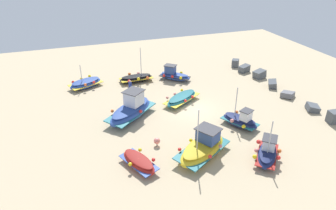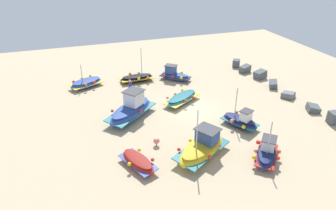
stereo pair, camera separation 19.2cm
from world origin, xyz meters
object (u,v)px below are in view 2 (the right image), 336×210
object	(u,v)px
fishing_boat_8	(86,83)
fishing_boat_4	(137,78)
fishing_boat_6	(267,153)
mooring_buoy_0	(156,141)
fishing_boat_7	(182,99)
fishing_boat_1	(240,121)
fishing_boat_2	(131,109)
person_walking	(131,86)
fishing_boat_3	(174,75)
fishing_boat_0	(203,148)
fishing_boat_5	(138,162)

from	to	relation	value
fishing_boat_8	fishing_boat_4	bearing A→B (deg)	-26.53
fishing_boat_6	mooring_buoy_0	world-z (taller)	fishing_boat_6
fishing_boat_7	fishing_boat_6	bearing A→B (deg)	-108.87
fishing_boat_1	fishing_boat_2	world-z (taller)	fishing_boat_1
fishing_boat_8	person_walking	bearing A→B (deg)	-63.42
fishing_boat_4	person_walking	world-z (taller)	fishing_boat_4
fishing_boat_1	mooring_buoy_0	distance (m)	7.57
fishing_boat_3	person_walking	distance (m)	6.04
fishing_boat_7	fishing_boat_3	bearing A→B (deg)	45.06
person_walking	fishing_boat_2	bearing A→B (deg)	-23.33
fishing_boat_0	fishing_boat_7	bearing A→B (deg)	47.61
fishing_boat_7	fishing_boat_8	size ratio (longest dim) A/B	1.11
fishing_boat_6	person_walking	distance (m)	15.43
fishing_boat_4	fishing_boat_8	distance (m)	5.57
fishing_boat_4	fishing_boat_8	xyz separation A→B (m)	(-0.22, -5.57, 0.05)
fishing_boat_7	mooring_buoy_0	world-z (taller)	fishing_boat_7
fishing_boat_3	fishing_boat_4	xyz separation A→B (m)	(-0.94, -4.20, -0.17)
fishing_boat_0	mooring_buoy_0	xyz separation A→B (m)	(-2.29, -2.82, -0.28)
fishing_boat_0	mooring_buoy_0	size ratio (longest dim) A/B	7.66
fishing_boat_3	fishing_boat_6	world-z (taller)	fishing_boat_6
fishing_boat_7	fishing_boat_8	xyz separation A→B (m)	(-6.78, -8.54, 0.02)
fishing_boat_3	fishing_boat_7	xyz separation A→B (m)	(5.63, -1.24, -0.15)
fishing_boat_3	mooring_buoy_0	world-z (taller)	fishing_boat_3
fishing_boat_3	fishing_boat_6	distance (m)	16.09
person_walking	fishing_boat_7	bearing A→B (deg)	40.41
fishing_boat_0	fishing_boat_2	bearing A→B (deg)	85.55
fishing_boat_5	fishing_boat_2	bearing A→B (deg)	148.23
fishing_boat_3	fishing_boat_1	bearing A→B (deg)	140.77
fishing_boat_1	mooring_buoy_0	world-z (taller)	fishing_boat_1
fishing_boat_0	fishing_boat_3	world-z (taller)	fishing_boat_0
fishing_boat_3	fishing_boat_5	distance (m)	15.88
fishing_boat_7	fishing_boat_2	bearing A→B (deg)	161.17
mooring_buoy_0	fishing_boat_4	bearing A→B (deg)	173.31
fishing_boat_6	fishing_boat_8	bearing A→B (deg)	73.93
fishing_boat_5	fishing_boat_7	bearing A→B (deg)	119.44
fishing_boat_8	person_walking	world-z (taller)	fishing_boat_8
fishing_boat_7	fishing_boat_5	bearing A→B (deg)	-160.36
fishing_boat_2	fishing_boat_8	bearing A→B (deg)	71.01
fishing_boat_7	person_walking	bearing A→B (deg)	109.62
fishing_boat_6	person_walking	world-z (taller)	fishing_boat_6
fishing_boat_7	mooring_buoy_0	distance (m)	7.65
fishing_boat_3	fishing_boat_4	size ratio (longest dim) A/B	0.90
fishing_boat_2	fishing_boat_6	size ratio (longest dim) A/B	1.58
fishing_boat_3	mooring_buoy_0	bearing A→B (deg)	105.82
fishing_boat_7	person_walking	size ratio (longest dim) A/B	2.74
fishing_boat_4	mooring_buoy_0	world-z (taller)	fishing_boat_4
fishing_boat_1	person_walking	bearing A→B (deg)	-168.44
fishing_boat_6	mooring_buoy_0	distance (m)	8.16
fishing_boat_3	fishing_boat_6	size ratio (longest dim) A/B	1.05
fishing_boat_5	person_walking	size ratio (longest dim) A/B	2.18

